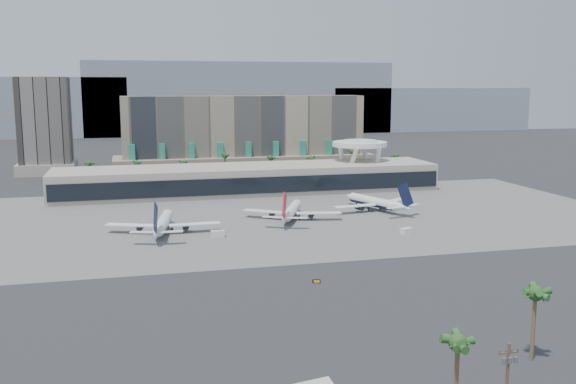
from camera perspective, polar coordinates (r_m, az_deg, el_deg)
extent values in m
plane|color=#232326|center=(184.65, 2.89, -5.46)|extent=(900.00, 900.00, 0.00)
cube|color=#5B5B59|center=(236.37, -1.03, -2.13)|extent=(260.00, 130.00, 0.06)
cube|color=gray|center=(650.44, -4.27, 8.33)|extent=(300.00, 60.00, 70.00)
cube|color=gray|center=(713.18, 11.91, 7.24)|extent=(220.00, 60.00, 45.00)
cube|color=gray|center=(352.12, -3.92, 5.11)|extent=(130.00, 22.00, 42.00)
cube|color=gray|center=(351.73, -3.83, 2.49)|extent=(140.00, 30.00, 10.00)
cube|color=#27876B|center=(335.71, -13.66, 2.60)|extent=(3.00, 2.00, 18.00)
cube|color=#27876B|center=(336.16, -11.10, 2.70)|extent=(3.00, 2.00, 18.00)
cube|color=#27876B|center=(337.28, -8.56, 2.79)|extent=(3.00, 2.00, 18.00)
cube|color=#27876B|center=(339.07, -6.03, 2.88)|extent=(3.00, 2.00, 18.00)
cube|color=#27876B|center=(341.50, -3.54, 2.96)|extent=(3.00, 2.00, 18.00)
cube|color=#27876B|center=(344.57, -1.08, 3.04)|extent=(3.00, 2.00, 18.00)
cube|color=#27876B|center=(348.26, 1.33, 3.10)|extent=(3.00, 2.00, 18.00)
cube|color=#27876B|center=(352.55, 3.68, 3.16)|extent=(3.00, 2.00, 18.00)
cube|color=#27876B|center=(357.42, 5.97, 3.22)|extent=(3.00, 2.00, 18.00)
cube|color=black|center=(373.51, -20.78, 5.54)|extent=(26.00, 26.00, 52.00)
cube|color=#B4AC9E|center=(375.53, -20.58, 2.04)|extent=(30.00, 30.00, 6.00)
cube|color=#B4AC9E|center=(288.39, -3.52, 1.16)|extent=(170.00, 32.00, 12.00)
cube|color=black|center=(272.74, -2.89, 0.58)|extent=(168.00, 0.60, 7.00)
cube|color=black|center=(287.44, -3.54, 2.59)|extent=(170.00, 12.00, 2.50)
cylinder|color=white|center=(316.39, 7.04, 2.76)|extent=(6.98, 6.99, 21.89)
cylinder|color=white|center=(312.03, 4.86, 2.70)|extent=(6.98, 6.99, 21.89)
cylinder|color=white|center=(300.11, 5.65, 2.42)|extent=(6.98, 6.99, 21.89)
cylinder|color=white|center=(304.65, 7.90, 2.48)|extent=(6.98, 6.99, 21.89)
cylinder|color=white|center=(307.29, 6.39, 4.26)|extent=(26.00, 26.00, 2.20)
cylinder|color=white|center=(307.18, 6.40, 4.50)|extent=(16.00, 16.00, 1.20)
cylinder|color=brown|center=(318.67, -17.20, 1.55)|extent=(0.70, 0.70, 12.00)
sphere|color=#285421|center=(317.97, -17.25, 2.56)|extent=(2.80, 2.80, 2.80)
cylinder|color=brown|center=(318.23, -13.24, 1.71)|extent=(0.70, 0.70, 12.00)
sphere|color=#285421|center=(317.54, -13.28, 2.73)|extent=(2.80, 2.80, 2.80)
cylinder|color=brown|center=(319.32, -9.29, 1.86)|extent=(0.70, 0.70, 12.00)
sphere|color=#285421|center=(318.63, -9.32, 2.88)|extent=(2.80, 2.80, 2.80)
cylinder|color=brown|center=(321.75, -5.56, 2.00)|extent=(0.70, 0.70, 12.00)
sphere|color=#285421|center=(321.07, -5.58, 3.01)|extent=(2.80, 2.80, 2.80)
cylinder|color=brown|center=(325.96, -1.56, 2.13)|extent=(0.70, 0.70, 12.00)
sphere|color=#285421|center=(325.28, -1.56, 3.13)|extent=(2.80, 2.80, 2.80)
cylinder|color=brown|center=(331.43, 2.16, 2.25)|extent=(0.70, 0.70, 12.00)
sphere|color=#285421|center=(330.76, 2.16, 3.23)|extent=(2.80, 2.80, 2.80)
cylinder|color=brown|center=(338.24, 5.74, 2.36)|extent=(0.70, 0.70, 12.00)
sphere|color=#285421|center=(337.59, 5.75, 3.32)|extent=(2.80, 2.80, 2.80)
cylinder|color=brown|center=(346.72, 9.32, 2.45)|extent=(0.70, 0.70, 12.00)
sphere|color=#285421|center=(346.08, 9.34, 3.39)|extent=(2.80, 2.80, 2.80)
cylinder|color=#4C3826|center=(99.20, 18.88, -15.81)|extent=(0.44, 0.44, 12.00)
cube|color=#4C3826|center=(97.36, 19.03, -13.36)|extent=(3.20, 0.22, 0.22)
cylinder|color=slate|center=(97.02, 18.65, -14.06)|extent=(0.56, 0.56, 0.90)
cylinder|color=slate|center=(97.48, 19.11, -13.97)|extent=(0.56, 0.56, 0.90)
cylinder|color=slate|center=(97.95, 19.56, -13.88)|extent=(0.56, 0.56, 0.90)
cylinder|color=black|center=(96.55, 18.32, -13.36)|extent=(0.12, 0.12, 0.30)
cylinder|color=black|center=(98.01, 19.74, -13.09)|extent=(0.12, 0.12, 0.30)
cylinder|color=white|center=(213.56, -11.03, -2.66)|extent=(8.06, 25.50, 3.70)
cylinder|color=black|center=(213.59, -11.03, -2.70)|extent=(7.90, 24.99, 3.63)
cone|color=white|center=(227.64, -10.60, -1.90)|extent=(4.37, 4.75, 3.70)
cone|color=white|center=(197.70, -11.59, -3.57)|extent=(5.10, 8.85, 3.70)
cube|color=white|center=(214.26, -13.76, -2.87)|extent=(16.82, 9.69, 0.32)
cube|color=white|center=(211.78, -8.32, -2.84)|extent=(16.77, 4.26, 0.32)
cylinder|color=black|center=(214.45, -13.00, -3.08)|extent=(2.65, 4.00, 2.04)
cylinder|color=black|center=(212.65, -9.05, -3.06)|extent=(2.65, 4.00, 2.04)
cube|color=black|center=(195.34, -11.69, -2.29)|extent=(1.92, 8.35, 9.74)
cube|color=white|center=(197.29, -12.83, -3.50)|extent=(7.67, 4.23, 0.23)
cube|color=white|center=(196.19, -10.42, -3.49)|extent=(7.47, 2.30, 0.23)
cylinder|color=black|center=(223.66, -10.71, -2.78)|extent=(0.46, 0.46, 1.48)
cylinder|color=black|center=(213.60, -11.83, -3.40)|extent=(0.65, 0.65, 1.48)
cylinder|color=black|center=(212.88, -10.24, -3.39)|extent=(0.65, 0.65, 1.48)
cylinder|color=white|center=(230.54, 0.36, -1.63)|extent=(12.79, 23.61, 3.54)
cylinder|color=black|center=(230.57, 0.36, -1.66)|extent=(12.54, 23.14, 3.47)
cone|color=white|center=(244.01, 0.85, -1.01)|extent=(4.83, 5.06, 3.54)
cone|color=white|center=(215.36, -0.27, -2.35)|extent=(6.40, 8.73, 3.54)
cube|color=white|center=(231.43, -2.06, -1.73)|extent=(15.07, 12.10, 0.31)
cube|color=white|center=(228.54, 2.74, -1.87)|extent=(16.33, 6.58, 0.31)
cylinder|color=black|center=(231.55, -1.39, -1.94)|extent=(3.19, 4.03, 1.95)
cylinder|color=black|center=(229.45, 2.09, -2.05)|extent=(3.19, 4.03, 1.95)
cube|color=#B3142D|center=(213.17, -0.33, -1.21)|extent=(3.58, 7.57, 9.33)
cube|color=white|center=(215.08, -1.36, -2.25)|extent=(7.07, 5.34, 0.22)
cube|color=white|center=(213.81, 0.75, -2.31)|extent=(7.35, 3.74, 0.22)
cylinder|color=black|center=(240.17, 0.70, -1.78)|extent=(0.44, 0.44, 1.42)
cylinder|color=black|center=(230.61, -0.37, -2.25)|extent=(0.62, 0.62, 1.42)
cylinder|color=black|center=(229.77, 1.02, -2.30)|extent=(0.62, 0.62, 1.42)
cylinder|color=white|center=(249.43, 7.56, -0.85)|extent=(11.94, 24.35, 3.61)
cylinder|color=black|center=(249.46, 7.56, -0.88)|extent=(11.70, 23.86, 3.54)
cone|color=white|center=(259.90, 5.48, -0.39)|extent=(4.80, 5.06, 3.61)
cone|color=white|center=(238.03, 10.13, -1.34)|extent=(6.21, 8.87, 3.61)
cube|color=white|center=(242.40, 5.96, -1.25)|extent=(16.60, 5.93, 0.32)
cube|color=white|center=(255.56, 9.35, -0.77)|extent=(15.66, 11.74, 0.32)
cylinder|color=black|center=(244.65, 6.37, -1.37)|extent=(3.12, 4.08, 1.99)
cylinder|color=black|center=(254.20, 8.83, -1.02)|extent=(3.12, 4.08, 1.99)
cube|color=black|center=(236.26, 10.39, -0.27)|extent=(3.27, 7.84, 9.50)
cube|color=white|center=(234.51, 9.58, -1.38)|extent=(7.48, 3.48, 0.23)
cube|color=white|center=(240.16, 10.98, -1.16)|extent=(7.30, 5.18, 0.23)
cylinder|color=black|center=(256.97, 6.12, -1.09)|extent=(0.45, 0.45, 1.44)
cylinder|color=black|center=(247.34, 7.19, -1.52)|extent=(0.63, 0.63, 1.44)
cylinder|color=black|center=(251.16, 8.18, -1.38)|extent=(0.63, 0.63, 1.44)
cube|color=silver|center=(204.71, -6.28, -3.72)|extent=(4.50, 2.50, 2.11)
cube|color=silver|center=(211.12, 10.49, -3.43)|extent=(4.41, 3.43, 2.00)
cube|color=black|center=(157.55, 2.54, -7.93)|extent=(1.98, 0.78, 0.90)
cube|color=gold|center=(157.40, 2.56, -7.95)|extent=(1.40, 0.42, 0.54)
cylinder|color=black|center=(157.41, 2.29, -8.01)|extent=(0.11, 0.11, 0.54)
cylinder|color=black|center=(157.81, 2.79, -7.97)|extent=(0.11, 0.11, 0.54)
cylinder|color=brown|center=(101.26, 14.75, -15.47)|extent=(0.70, 0.70, 10.70)
sphere|color=#285421|center=(99.26, 14.87, -12.82)|extent=(2.80, 2.80, 2.80)
cylinder|color=brown|center=(121.49, 20.98, -11.05)|extent=(0.70, 0.70, 12.47)
sphere|color=#285421|center=(119.61, 21.15, -8.38)|extent=(2.80, 2.80, 2.80)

